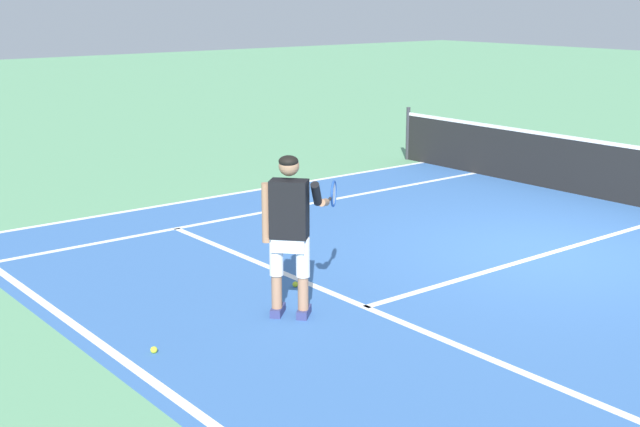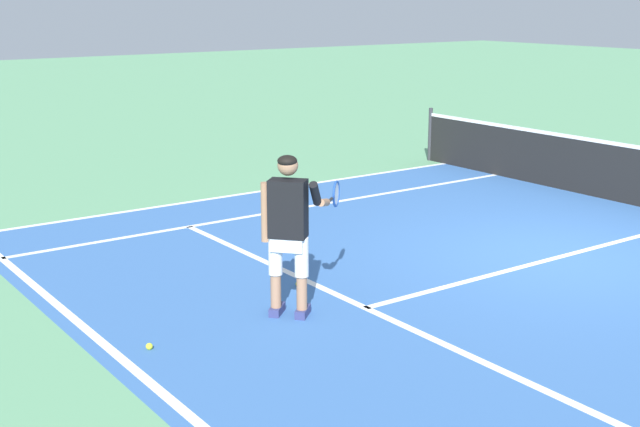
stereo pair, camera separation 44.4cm
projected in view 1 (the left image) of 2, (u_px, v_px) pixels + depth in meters
name	position (u px, v px, depth m)	size (l,w,h in m)	color
ground_plane	(553.00, 252.00, 11.18)	(80.00, 80.00, 0.00)	#609E70
court_inner_surface	(481.00, 273.00, 10.33)	(10.98, 9.46, 0.00)	#3866A8
line_baseline	(141.00, 373.00, 7.59)	(10.98, 0.10, 0.01)	white
line_service	(365.00, 307.00, 9.20)	(8.23, 0.10, 0.01)	white
line_centre_service	(549.00, 253.00, 11.13)	(0.10, 6.40, 0.01)	white
line_singles_left	(281.00, 209.00, 13.45)	(0.10, 9.06, 0.01)	white
line_doubles_left	(233.00, 194.00, 14.49)	(0.10, 9.06, 0.01)	white
tennis_player	(291.00, 225.00, 8.72)	(0.69, 1.18, 1.71)	navy
tennis_ball_near_feet	(154.00, 350.00, 8.01)	(0.07, 0.07, 0.07)	#CCE02D
tennis_ball_by_baseline	(295.00, 284.00, 9.84)	(0.07, 0.07, 0.07)	#CCE02D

